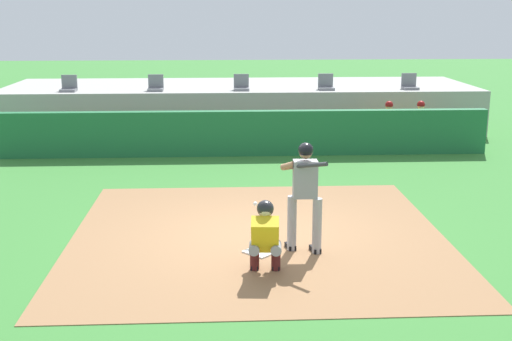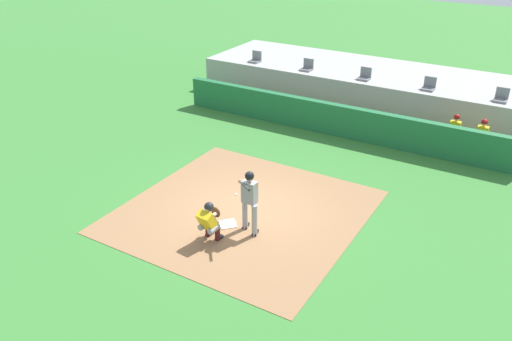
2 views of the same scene
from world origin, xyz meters
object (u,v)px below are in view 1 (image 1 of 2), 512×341
Objects in this scene: stadium_seat_1 at (156,86)px; stadium_seat_4 at (410,85)px; dugout_player_0 at (389,124)px; stadium_seat_0 at (69,87)px; stadium_seat_2 at (241,86)px; home_plate at (261,251)px; stadium_seat_3 at (326,85)px; dugout_player_1 at (421,123)px; catcher_crouched at (265,234)px; batter_at_plate at (304,190)px.

stadium_seat_1 is 7.80m from stadium_seat_4.
stadium_seat_4 is at bearing 61.65° from dugout_player_0.
stadium_seat_0 is 5.20m from stadium_seat_2.
stadium_seat_3 is (2.60, 10.18, 1.51)m from home_plate.
stadium_seat_2 reaches higher than home_plate.
stadium_seat_1 is at bearing 165.03° from dugout_player_1.
home_plate is 11.53m from stadium_seat_4.
stadium_seat_0 is at bearing 117.06° from home_plate.
catcher_crouched is 3.59× the size of stadium_seat_1.
dugout_player_1 is at bearing -22.10° from stadium_seat_2.
stadium_seat_3 is at bearing 180.00° from stadium_seat_4.
dugout_player_0 is 4.66m from stadium_seat_2.
stadium_seat_4 is at bearing 66.09° from batter_at_plate.
stadium_seat_2 is at bearing 180.00° from stadium_seat_4.
stadium_seat_1 is at bearing 0.00° from stadium_seat_0.
home_plate is 10.29m from stadium_seat_2.
batter_at_plate is at bearing -86.12° from stadium_seat_2.
batter_at_plate is (0.69, 0.01, 1.01)m from home_plate.
stadium_seat_4 is at bearing 0.00° from stadium_seat_0.
batter_at_plate is at bearing -113.91° from stadium_seat_4.
stadium_seat_3 and stadium_seat_4 have the same top height.
batter_at_plate reaches higher than dugout_player_0.
dugout_player_1 is (5.01, 8.14, 0.65)m from home_plate.
batter_at_plate is at bearing -117.96° from dugout_player_1.
batter_at_plate is at bearing 50.68° from catcher_crouched.
dugout_player_0 is (3.41, 8.14, -0.36)m from batter_at_plate.
batter_at_plate is 9.22m from dugout_player_1.
catcher_crouched is at bearing -64.67° from stadium_seat_0.
catcher_crouched is 9.86m from dugout_player_0.
stadium_seat_1 is 5.20m from stadium_seat_3.
stadium_seat_4 is at bearing 0.00° from stadium_seat_3.
home_plate is at bearing -90.00° from stadium_seat_2.
stadium_seat_2 is (0.00, 10.18, 1.51)m from home_plate.
batter_at_plate is 11.77m from stadium_seat_0.
batter_at_plate is at bearing -72.08° from stadium_seat_1.
dugout_player_1 is (5.00, 8.97, 0.07)m from catcher_crouched.
stadium_seat_1 is 2.60m from stadium_seat_2.
home_plate is 1.23m from batter_at_plate.
dugout_player_1 is at bearing 60.85° from catcher_crouched.
catcher_crouched is at bearing -103.25° from stadium_seat_3.
dugout_player_0 is at bearing -16.89° from stadium_seat_1.
home_plate is at bearing -179.52° from batter_at_plate.
batter_at_plate is 10.21m from stadium_seat_2.
stadium_seat_2 is (-0.69, 10.17, 0.50)m from batter_at_plate.
home_plate is at bearing -104.33° from stadium_seat_3.
catcher_crouched is 10.27m from dugout_player_1.
dugout_player_1 reaches higher than home_plate.
catcher_crouched is 11.34m from stadium_seat_3.
stadium_seat_1 reaches higher than catcher_crouched.
home_plate is at bearing -62.94° from stadium_seat_0.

